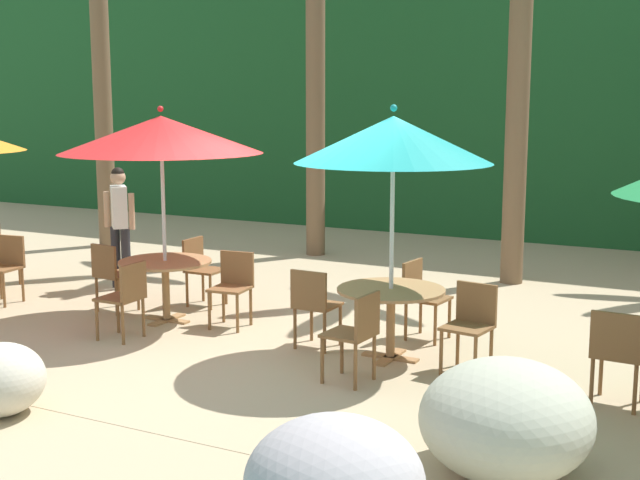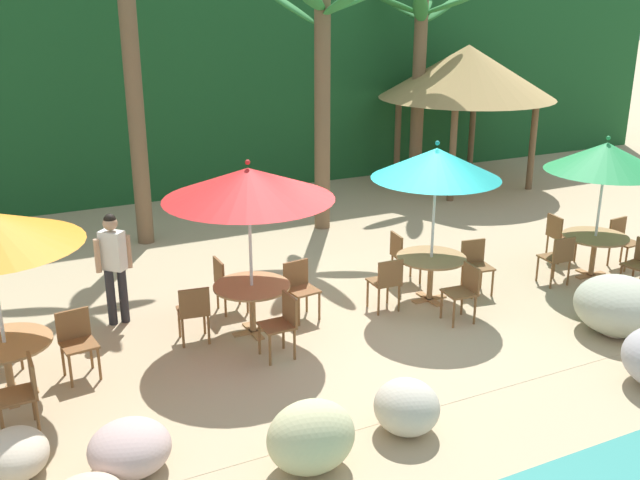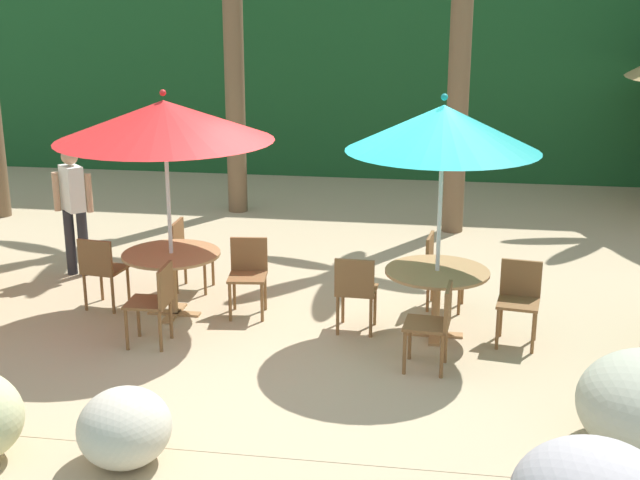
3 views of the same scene
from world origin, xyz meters
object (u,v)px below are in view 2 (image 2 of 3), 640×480
(umbrella_red, at_px, (248,184))
(chair_red_inland, at_px, (226,281))
(umbrella_teal, at_px, (436,163))
(chair_green_inland, at_px, (559,234))
(chair_red_seaward, at_px, (300,285))
(chair_green_seaward, at_px, (622,239))
(dining_table_orange, at_px, (6,351))
(chair_red_right, at_px, (283,321))
(chair_green_left, at_px, (558,257))
(umbrella_green, at_px, (606,157))
(chair_teal_left, at_px, (387,280))
(palapa_hut, at_px, (468,72))
(palm_tree_third, at_px, (323,71))
(dining_table_red, at_px, (252,293))
(dining_table_green, at_px, (595,243))
(chair_red_left, at_px, (194,310))
(dining_table_teal, at_px, (431,264))
(palm_tree_second, at_px, (131,42))
(chair_orange_seaward, at_px, (77,339))
(chair_orange_right, at_px, (24,390))
(palm_tree_fourth, at_px, (420,57))
(chair_teal_seaward, at_px, (475,262))
(chair_teal_inland, at_px, (402,254))
(chair_teal_right, at_px, (464,289))

(umbrella_red, distance_m, chair_red_inland, 1.91)
(umbrella_teal, bearing_deg, chair_green_inland, 8.79)
(chair_red_seaward, height_order, chair_green_seaward, same)
(dining_table_orange, distance_m, chair_red_right, 3.42)
(chair_green_left, bearing_deg, umbrella_green, 3.07)
(chair_teal_left, bearing_deg, chair_green_seaward, -1.65)
(chair_teal_left, bearing_deg, chair_red_seaward, 162.10)
(palapa_hut, bearing_deg, palm_tree_third, -160.26)
(dining_table_red, bearing_deg, dining_table_green, -4.95)
(chair_red_left, relative_size, dining_table_teal, 0.79)
(chair_green_inland, xyz_separation_m, palm_tree_second, (-6.51, 4.39, 3.31))
(dining_table_orange, relative_size, chair_red_left, 1.26)
(dining_table_orange, bearing_deg, chair_orange_seaward, 12.86)
(dining_table_orange, relative_size, chair_orange_right, 1.26)
(dining_table_red, xyz_separation_m, palm_tree_fourth, (6.81, 6.16, 2.59))
(chair_teal_left, relative_size, chair_green_seaward, 1.00)
(chair_orange_seaward, distance_m, chair_green_seaward, 9.36)
(chair_orange_right, distance_m, chair_red_right, 3.29)
(chair_green_left, relative_size, palm_tree_fourth, 0.18)
(dining_table_orange, xyz_separation_m, dining_table_green, (9.35, -0.16, 0.00))
(dining_table_orange, xyz_separation_m, chair_red_left, (2.42, 0.39, -0.10))
(chair_teal_seaward, height_order, umbrella_green, umbrella_green)
(chair_orange_seaward, distance_m, palapa_hut, 12.19)
(chair_red_inland, height_order, umbrella_green, umbrella_green)
(chair_orange_seaward, height_order, chair_teal_left, same)
(palm_tree_second, height_order, palm_tree_third, palm_tree_second)
(chair_teal_seaward, bearing_deg, chair_green_inland, 12.75)
(dining_table_green, bearing_deg, umbrella_green, 90.00)
(chair_teal_inland, bearing_deg, chair_green_seaward, -15.00)
(chair_teal_right, xyz_separation_m, palm_tree_second, (-3.39, 5.73, 3.31))
(dining_table_orange, bearing_deg, dining_table_teal, 1.93)
(chair_red_inland, xyz_separation_m, dining_table_green, (6.17, -1.38, 0.10))
(chair_teal_inland, distance_m, palm_tree_fourth, 7.20)
(chair_teal_inland, height_order, chair_teal_left, same)
(umbrella_teal, distance_m, palapa_hut, 7.76)
(dining_table_red, height_order, chair_red_right, chair_red_right)
(chair_red_left, xyz_separation_m, chair_teal_inland, (3.82, 0.68, 0.00))
(chair_red_left, distance_m, palm_tree_second, 5.76)
(dining_table_orange, distance_m, palapa_hut, 12.98)
(chair_red_seaward, distance_m, chair_green_inland, 5.25)
(umbrella_teal, height_order, chair_teal_seaward, umbrella_teal)
(umbrella_red, relative_size, chair_green_seaward, 2.94)
(chair_orange_seaward, height_order, chair_red_left, same)
(chair_red_inland, xyz_separation_m, palm_tree_third, (3.21, 3.16, 2.71))
(chair_orange_right, bearing_deg, dining_table_green, 4.24)
(chair_red_left, bearing_deg, dining_table_teal, -2.70)
(chair_teal_left, distance_m, umbrella_green, 4.29)
(umbrella_red, distance_m, chair_green_seaward, 7.13)
(chair_red_left, bearing_deg, chair_teal_inland, 10.03)
(chair_orange_right, distance_m, chair_teal_left, 5.36)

